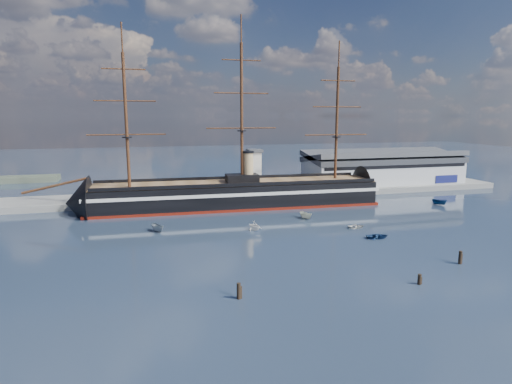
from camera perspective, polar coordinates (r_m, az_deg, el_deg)
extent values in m
plane|color=#202A39|center=(118.40, 2.62, -3.72)|extent=(600.00, 600.00, 0.00)
cube|color=slate|center=(154.91, 2.00, -0.42)|extent=(180.00, 18.00, 2.00)
cube|color=#B7BABC|center=(177.61, 16.56, 2.80)|extent=(62.00, 20.00, 10.00)
cube|color=#3F4247|center=(177.03, 16.66, 4.60)|extent=(63.00, 21.00, 2.00)
cube|color=silver|center=(148.70, -0.21, 2.66)|extent=(4.00, 4.00, 14.00)
cube|color=#3F4247|center=(147.92, -0.21, 5.54)|extent=(5.00, 5.00, 1.00)
cube|color=black|center=(134.70, -2.69, -0.29)|extent=(88.63, 19.93, 7.00)
cube|color=silver|center=(134.49, -2.69, 0.21)|extent=(90.64, 20.26, 1.00)
cube|color=#66150A|center=(135.41, -2.68, -1.81)|extent=(90.64, 20.22, 0.90)
cone|color=black|center=(132.63, -22.68, -1.36)|extent=(14.69, 16.29, 15.68)
cone|color=black|center=(151.83, 14.68, 0.46)|extent=(11.69, 16.16, 15.68)
cube|color=brown|center=(134.10, -2.70, 1.22)|extent=(88.57, 18.65, 0.40)
cube|color=black|center=(134.35, -1.87, 1.85)|extent=(10.26, 6.44, 2.50)
cylinder|color=tan|center=(134.37, -1.05, 3.36)|extent=(3.20, 3.20, 9.00)
cylinder|color=#381E0F|center=(132.58, -25.19, 0.78)|extent=(17.77, 1.50, 4.43)
cylinder|color=#381E0F|center=(129.24, -16.92, 9.02)|extent=(0.90, 0.90, 38.00)
cylinder|color=#381E0F|center=(132.96, -1.92, 10.33)|extent=(0.90, 0.90, 42.00)
cylinder|color=#381E0F|center=(143.93, 10.72, 8.95)|extent=(0.90, 0.90, 36.00)
imported|color=gray|center=(108.83, -12.93, -5.22)|extent=(6.39, 4.33, 2.40)
imported|color=navy|center=(104.65, 15.88, -5.97)|extent=(1.67, 3.37, 1.51)
imported|color=beige|center=(120.14, 6.67, -3.58)|extent=(6.00, 3.38, 2.27)
imported|color=white|center=(107.96, -0.21, -5.08)|extent=(7.45, 5.58, 2.51)
imported|color=silver|center=(112.63, 13.23, -4.71)|extent=(1.16, 2.75, 1.27)
imported|color=navy|center=(150.06, 23.21, -1.59)|extent=(5.91, 4.49, 2.24)
cylinder|color=black|center=(69.12, -2.31, -14.05)|extent=(0.64, 0.64, 3.31)
cylinder|color=black|center=(79.48, 20.92, -11.43)|extent=(0.64, 0.64, 2.53)
cylinder|color=black|center=(92.83, 25.52, -8.65)|extent=(0.64, 0.64, 3.30)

